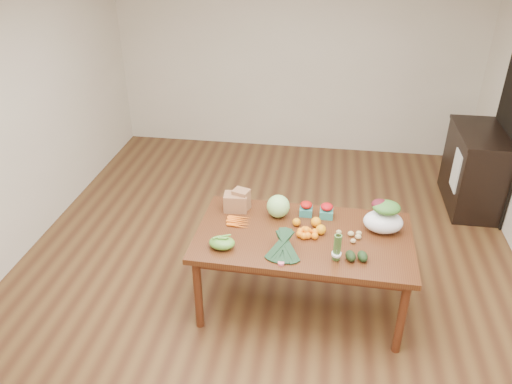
# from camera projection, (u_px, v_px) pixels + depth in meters

# --- Properties ---
(floor) EXTENTS (6.00, 6.00, 0.00)m
(floor) POSITION_uv_depth(u_px,v_px,m) (266.00, 271.00, 4.91)
(floor) COLOR brown
(floor) RESTS_ON ground
(room_walls) EXTENTS (5.02, 6.02, 2.70)m
(room_walls) POSITION_uv_depth(u_px,v_px,m) (267.00, 146.00, 4.24)
(room_walls) COLOR silver
(room_walls) RESTS_ON floor
(dining_table) EXTENTS (1.81, 1.04, 0.75)m
(dining_table) POSITION_uv_depth(u_px,v_px,m) (302.00, 271.00, 4.33)
(dining_table) COLOR #492811
(dining_table) RESTS_ON floor
(doorway_dark) EXTENTS (0.02, 1.00, 2.10)m
(doorway_dark) POSITION_uv_depth(u_px,v_px,m) (511.00, 125.00, 5.44)
(doorway_dark) COLOR black
(doorway_dark) RESTS_ON floor
(cabinet) EXTENTS (0.52, 1.02, 0.94)m
(cabinet) POSITION_uv_depth(u_px,v_px,m) (474.00, 169.00, 5.80)
(cabinet) COLOR black
(cabinet) RESTS_ON floor
(dish_towel) EXTENTS (0.02, 0.28, 0.45)m
(dish_towel) POSITION_uv_depth(u_px,v_px,m) (456.00, 171.00, 5.59)
(dish_towel) COLOR white
(dish_towel) RESTS_ON cabinet
(paper_bag) EXTENTS (0.28, 0.24, 0.19)m
(paper_bag) POSITION_uv_depth(u_px,v_px,m) (236.00, 200.00, 4.44)
(paper_bag) COLOR #8D583F
(paper_bag) RESTS_ON dining_table
(cabbage) EXTENTS (0.20, 0.20, 0.20)m
(cabbage) POSITION_uv_depth(u_px,v_px,m) (278.00, 206.00, 4.35)
(cabbage) COLOR #9EDC7F
(cabbage) RESTS_ON dining_table
(strawberry_basket_a) EXTENTS (0.11, 0.11, 0.10)m
(strawberry_basket_a) POSITION_uv_depth(u_px,v_px,m) (306.00, 210.00, 4.40)
(strawberry_basket_a) COLOR #B0150B
(strawberry_basket_a) RESTS_ON dining_table
(strawberry_basket_b) EXTENTS (0.12, 0.12, 0.10)m
(strawberry_basket_b) POSITION_uv_depth(u_px,v_px,m) (326.00, 212.00, 4.36)
(strawberry_basket_b) COLOR red
(strawberry_basket_b) RESTS_ON dining_table
(orange_a) EXTENTS (0.07, 0.07, 0.07)m
(orange_a) POSITION_uv_depth(u_px,v_px,m) (297.00, 222.00, 4.25)
(orange_a) COLOR orange
(orange_a) RESTS_ON dining_table
(orange_b) EXTENTS (0.09, 0.09, 0.09)m
(orange_b) POSITION_uv_depth(u_px,v_px,m) (316.00, 222.00, 4.24)
(orange_b) COLOR orange
(orange_b) RESTS_ON dining_table
(orange_c) EXTENTS (0.09, 0.09, 0.09)m
(orange_c) POSITION_uv_depth(u_px,v_px,m) (321.00, 230.00, 4.14)
(orange_c) COLOR orange
(orange_c) RESTS_ON dining_table
(mandarin_cluster) EXTENTS (0.18, 0.18, 0.09)m
(mandarin_cluster) POSITION_uv_depth(u_px,v_px,m) (306.00, 231.00, 4.11)
(mandarin_cluster) COLOR orange
(mandarin_cluster) RESTS_ON dining_table
(carrots) EXTENTS (0.22, 0.19, 0.03)m
(carrots) POSITION_uv_depth(u_px,v_px,m) (238.00, 221.00, 4.30)
(carrots) COLOR #FF5715
(carrots) RESTS_ON dining_table
(snap_pea_bag) EXTENTS (0.21, 0.16, 0.10)m
(snap_pea_bag) POSITION_uv_depth(u_px,v_px,m) (222.00, 243.00, 3.97)
(snap_pea_bag) COLOR #519633
(snap_pea_bag) RESTS_ON dining_table
(kale_bunch) EXTENTS (0.33, 0.41, 0.16)m
(kale_bunch) POSITION_uv_depth(u_px,v_px,m) (283.00, 248.00, 3.85)
(kale_bunch) COLOR #163220
(kale_bunch) RESTS_ON dining_table
(asparagus_bundle) EXTENTS (0.08, 0.12, 0.26)m
(asparagus_bundle) POSITION_uv_depth(u_px,v_px,m) (337.00, 247.00, 3.78)
(asparagus_bundle) COLOR #467033
(asparagus_bundle) RESTS_ON dining_table
(potato_a) EXTENTS (0.05, 0.04, 0.04)m
(potato_a) POSITION_uv_depth(u_px,v_px,m) (339.00, 232.00, 4.14)
(potato_a) COLOR tan
(potato_a) RESTS_ON dining_table
(potato_b) EXTENTS (0.05, 0.04, 0.04)m
(potato_b) POSITION_uv_depth(u_px,v_px,m) (353.00, 241.00, 4.04)
(potato_b) COLOR tan
(potato_b) RESTS_ON dining_table
(potato_c) EXTENTS (0.05, 0.04, 0.04)m
(potato_c) POSITION_uv_depth(u_px,v_px,m) (359.00, 233.00, 4.13)
(potato_c) COLOR #D0BE78
(potato_c) RESTS_ON dining_table
(potato_d) EXTENTS (0.05, 0.05, 0.04)m
(potato_d) POSITION_uv_depth(u_px,v_px,m) (351.00, 234.00, 4.12)
(potato_d) COLOR tan
(potato_d) RESTS_ON dining_table
(potato_e) EXTENTS (0.05, 0.05, 0.04)m
(potato_e) POSITION_uv_depth(u_px,v_px,m) (358.00, 237.00, 4.08)
(potato_e) COLOR tan
(potato_e) RESTS_ON dining_table
(avocado_a) EXTENTS (0.11, 0.13, 0.08)m
(avocado_a) POSITION_uv_depth(u_px,v_px,m) (351.00, 256.00, 3.83)
(avocado_a) COLOR black
(avocado_a) RESTS_ON dining_table
(avocado_b) EXTENTS (0.11, 0.13, 0.08)m
(avocado_b) POSITION_uv_depth(u_px,v_px,m) (363.00, 256.00, 3.83)
(avocado_b) COLOR black
(avocado_b) RESTS_ON dining_table
(salad_bag) EXTENTS (0.33, 0.26, 0.25)m
(salad_bag) POSITION_uv_depth(u_px,v_px,m) (384.00, 218.00, 4.13)
(salad_bag) COLOR white
(salad_bag) RESTS_ON dining_table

